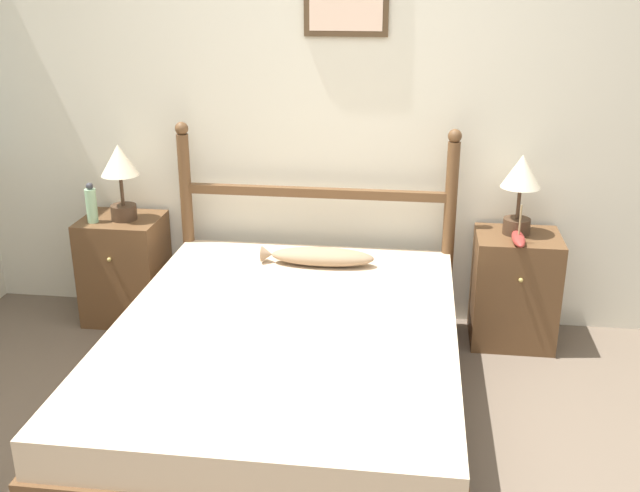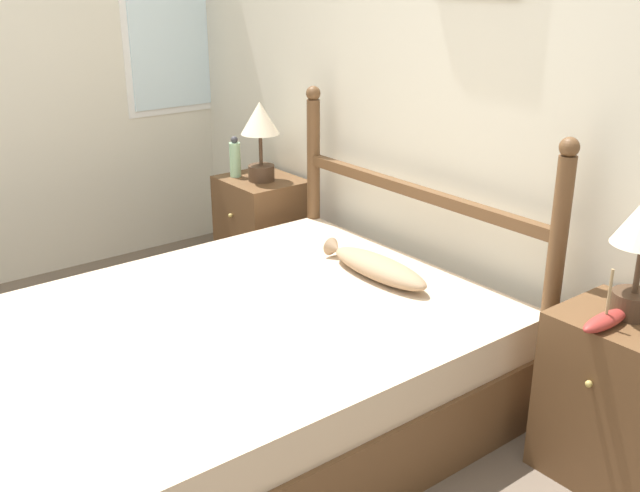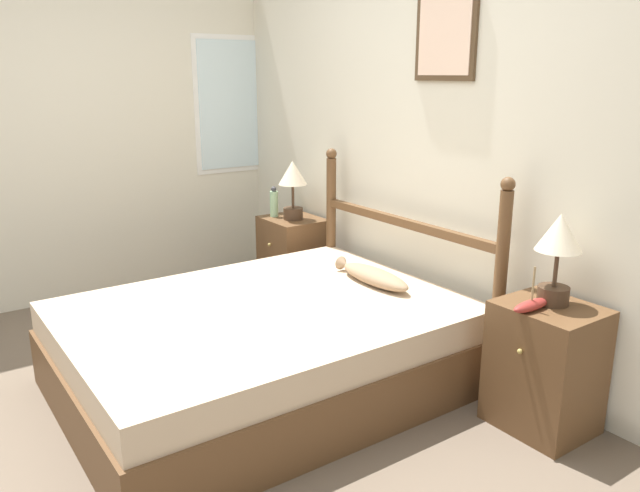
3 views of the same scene
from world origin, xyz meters
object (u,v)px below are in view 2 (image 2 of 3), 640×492
Objects in this scene: bed at (231,371)px; nightstand_right at (617,399)px; table_lamp_left at (260,129)px; bottle at (235,158)px; nightstand_left at (262,231)px; fish_pillow at (377,267)px; model_boat at (605,320)px.

bed is 3.30× the size of nightstand_right.
table_lamp_left reaches higher than nightstand_right.
nightstand_right is 1.43× the size of table_lamp_left.
bottle is at bearing -156.15° from table_lamp_left.
table_lamp_left is at bearing -24.93° from nightstand_left.
nightstand_right is 1.07m from fish_pillow.
table_lamp_left reaches higher than bottle.
fish_pillow is (1.28, -0.11, -0.20)m from bottle.
nightstand_right is at bearing 0.38° from table_lamp_left.
bottle is 2.30m from model_boat.
bottle is 0.97× the size of model_boat.
bottle is (-2.32, -0.08, 0.41)m from nightstand_right.
bed is 4.73× the size of table_lamp_left.
nightstand_right is (1.10, 0.89, 0.07)m from bed.
fish_pillow is at bearing -9.39° from nightstand_left.
bottle is at bearing 175.14° from fish_pillow.
fish_pillow is (0.06, 0.70, 0.28)m from bed.
nightstand_left is 0.43m from bottle.
bottle reaches higher than bed.
bed is 0.76m from fish_pillow.
bed is 3.39× the size of fish_pillow.
table_lamp_left is 0.72× the size of fish_pillow.
nightstand_left is at bearing 140.95° from bed.
fish_pillow is (-1.01, -0.07, -0.12)m from model_boat.
model_boat is 0.39× the size of fish_pillow.
nightstand_right is at bearing 10.47° from fish_pillow.
fish_pillow reaches higher than bed.
table_lamp_left is at bearing -179.62° from nightstand_right.
nightstand_left is 1.19m from fish_pillow.
bed is 8.95× the size of bottle.
nightstand_right is (2.19, 0.00, 0.00)m from nightstand_left.
bottle reaches higher than nightstand_right.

